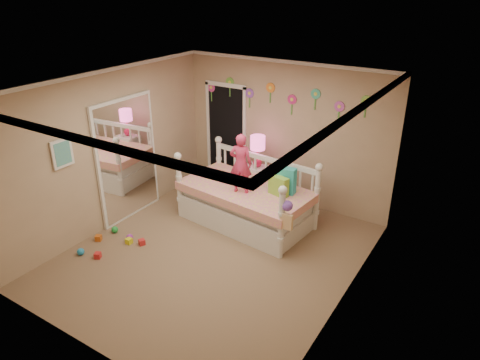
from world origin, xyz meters
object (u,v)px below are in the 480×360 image
Objects in this scene: child at (241,164)px; table_lamp at (258,147)px; nightstand at (257,185)px; daybed at (246,190)px.

child is 1.69× the size of table_lamp.
nightstand is (-0.22, 0.92, -0.80)m from child.
nightstand is 0.75m from table_lamp.
child is at bearing -78.08° from daybed.
nightstand is at bearing -95.34° from child.
child reaches higher than daybed.
nightstand is (-0.20, 0.72, -0.24)m from daybed.
child is 1.24m from nightstand.
daybed is 0.60m from child.
daybed is 3.81× the size of table_lamp.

